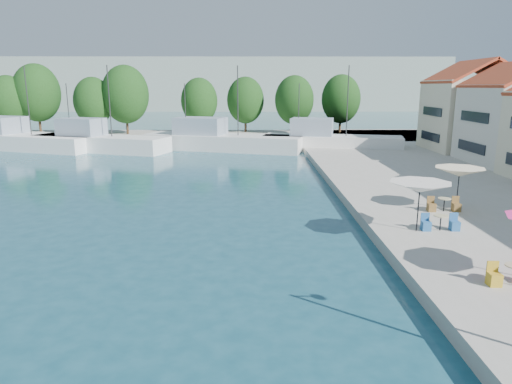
{
  "coord_description": "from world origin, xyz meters",
  "views": [
    {
      "loc": [
        0.11,
        0.98,
        7.45
      ],
      "look_at": [
        0.3,
        26.0,
        1.64
      ],
      "focal_mm": 32.0,
      "sensor_mm": 36.0,
      "label": 1
    }
  ],
  "objects_px": {
    "trawler_02": "(97,142)",
    "trawler_04": "(328,142)",
    "umbrella_white": "(420,187)",
    "umbrella_cream": "(460,172)",
    "trawler_03": "(219,141)",
    "trawler_01": "(14,139)"
  },
  "relations": [
    {
      "from": "umbrella_white",
      "to": "umbrella_cream",
      "type": "height_order",
      "value": "umbrella_cream"
    },
    {
      "from": "trawler_02",
      "to": "trawler_04",
      "type": "xyz_separation_m",
      "value": [
        27.29,
        -0.03,
        0.0
      ]
    },
    {
      "from": "trawler_01",
      "to": "trawler_04",
      "type": "bearing_deg",
      "value": 15.67
    },
    {
      "from": "trawler_02",
      "to": "trawler_03",
      "type": "height_order",
      "value": "same"
    },
    {
      "from": "trawler_04",
      "to": "umbrella_white",
      "type": "relative_size",
      "value": 5.61
    },
    {
      "from": "trawler_01",
      "to": "trawler_02",
      "type": "bearing_deg",
      "value": 6.08
    },
    {
      "from": "trawler_01",
      "to": "umbrella_cream",
      "type": "height_order",
      "value": "trawler_01"
    },
    {
      "from": "umbrella_white",
      "to": "umbrella_cream",
      "type": "relative_size",
      "value": 1.07
    },
    {
      "from": "trawler_02",
      "to": "trawler_03",
      "type": "distance_m",
      "value": 14.34
    },
    {
      "from": "trawler_03",
      "to": "trawler_01",
      "type": "bearing_deg",
      "value": -167.29
    },
    {
      "from": "trawler_02",
      "to": "trawler_03",
      "type": "xyz_separation_m",
      "value": [
        14.3,
        1.08,
        -0.0
      ]
    },
    {
      "from": "trawler_01",
      "to": "umbrella_white",
      "type": "bearing_deg",
      "value": -23.72
    },
    {
      "from": "trawler_02",
      "to": "trawler_04",
      "type": "relative_size",
      "value": 1.03
    },
    {
      "from": "trawler_03",
      "to": "umbrella_cream",
      "type": "relative_size",
      "value": 7.12
    },
    {
      "from": "trawler_01",
      "to": "umbrella_white",
      "type": "relative_size",
      "value": 7.62
    },
    {
      "from": "trawler_04",
      "to": "umbrella_white",
      "type": "bearing_deg",
      "value": -78.73
    },
    {
      "from": "trawler_04",
      "to": "umbrella_cream",
      "type": "xyz_separation_m",
      "value": [
        2.6,
        -28.77,
        1.72
      ]
    },
    {
      "from": "trawler_03",
      "to": "trawler_04",
      "type": "bearing_deg",
      "value": 11.44
    },
    {
      "from": "trawler_02",
      "to": "umbrella_cream",
      "type": "bearing_deg",
      "value": -25.48
    },
    {
      "from": "trawler_03",
      "to": "umbrella_cream",
      "type": "xyz_separation_m",
      "value": [
        15.59,
        -29.89,
        1.72
      ]
    },
    {
      "from": "trawler_01",
      "to": "umbrella_cream",
      "type": "xyz_separation_m",
      "value": [
        40.96,
        -31.49,
        1.72
      ]
    },
    {
      "from": "trawler_02",
      "to": "umbrella_white",
      "type": "bearing_deg",
      "value": -32.74
    }
  ]
}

